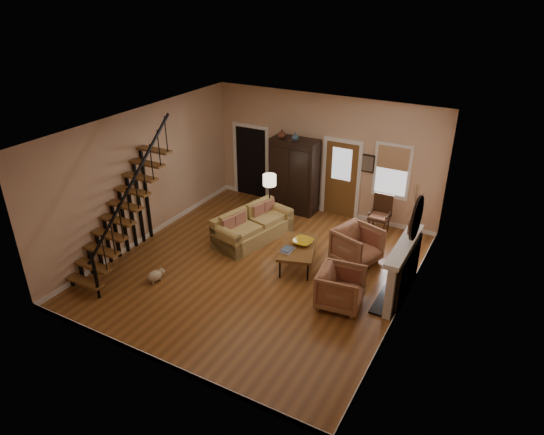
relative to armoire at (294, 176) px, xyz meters
The scene contains 15 objects.
room 1.49m from the armoire, 78.37° to the right, with size 7.00×7.33×3.30m.
staircase 4.94m from the armoire, 115.05° to the right, with size 0.94×2.80×3.20m, color brown, non-canonical shape.
fireplace 4.67m from the armoire, 34.69° to the right, with size 0.33×1.95×2.30m.
armoire is the anchor object (origin of this frame).
vase_a 1.23m from the armoire, 164.05° to the right, with size 0.24×0.24×0.25m, color #4C2619.
vase_b 1.16m from the armoire, 63.43° to the right, with size 0.20×0.20×0.21m, color #334C60.
sofa 2.17m from the armoire, 93.29° to the right, with size 0.90×2.09×0.78m, color tan, non-canonical shape.
coffee_table 3.09m from the armoire, 61.86° to the right, with size 0.77×1.33×0.51m, color brown, non-canonical shape.
bowl 2.92m from the armoire, 59.57° to the right, with size 0.45×0.45×0.11m, color gold.
books 3.24m from the armoire, 66.29° to the right, with size 0.24×0.33×0.06m, color beige, non-canonical shape.
armchair_left 4.58m from the armoire, 51.59° to the right, with size 0.87×0.90×0.82m, color brown.
armchair_right 3.18m from the armoire, 35.65° to the right, with size 0.92×0.95×0.87m, color brown.
floor_lamp 1.30m from the armoire, 94.12° to the right, with size 0.34×0.34×1.49m, color black, non-canonical shape.
side_chair 2.61m from the armoire, ahead, with size 0.54×0.54×1.02m, color #341E10, non-canonical shape.
dog 4.94m from the armoire, 102.19° to the right, with size 0.23×0.39×0.29m, color tan, non-canonical shape.
Camera 1 is at (4.78, -8.12, 6.04)m, focal length 32.00 mm.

